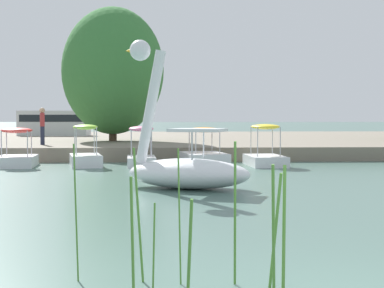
{
  "coord_description": "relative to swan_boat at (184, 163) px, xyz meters",
  "views": [
    {
      "loc": [
        -1.6,
        -4.65,
        1.8
      ],
      "look_at": [
        -0.87,
        10.57,
        1.09
      ],
      "focal_mm": 51.12,
      "sensor_mm": 36.0,
      "label": 1
    }
  ],
  "objects": [
    {
      "name": "shore_bank_far",
      "position": [
        1.13,
        22.35,
        -0.36
      ],
      "size": [
        133.58,
        27.71,
        0.6
      ],
      "primitive_type": "cube",
      "color": "slate",
      "rests_on": "ground_plane"
    },
    {
      "name": "swan_boat",
      "position": [
        0.0,
        0.0,
        0.0
      ],
      "size": [
        3.54,
        2.52,
        3.85
      ],
      "color": "white",
      "rests_on": "ground_plane"
    },
    {
      "name": "pedal_boat_yellow",
      "position": [
        3.31,
        6.63,
        -0.19
      ],
      "size": [
        1.41,
        2.42,
        1.59
      ],
      "color": "white",
      "rests_on": "ground_plane"
    },
    {
      "name": "pedal_boat_orange",
      "position": [
        0.99,
        6.81,
        -0.22
      ],
      "size": [
        1.84,
        2.54,
        1.47
      ],
      "color": "white",
      "rests_on": "ground_plane"
    },
    {
      "name": "pedal_boat_pink",
      "position": [
        -1.4,
        6.71,
        -0.22
      ],
      "size": [
        1.18,
        2.13,
        1.51
      ],
      "color": "white",
      "rests_on": "ground_plane"
    },
    {
      "name": "pedal_boat_lime",
      "position": [
        -3.5,
        6.74,
        -0.2
      ],
      "size": [
        1.53,
        2.28,
        1.58
      ],
      "color": "white",
      "rests_on": "ground_plane"
    },
    {
      "name": "pedal_boat_red",
      "position": [
        -6.03,
        6.66,
        -0.21
      ],
      "size": [
        1.53,
        2.16,
        1.46
      ],
      "color": "white",
      "rests_on": "ground_plane"
    },
    {
      "name": "tree_willow_near_path",
      "position": [
        -3.3,
        15.3,
        3.66
      ],
      "size": [
        7.67,
        7.64,
        7.08
      ],
      "color": "#423323",
      "rests_on": "shore_bank_far"
    },
    {
      "name": "person_on_path",
      "position": [
        -6.12,
        11.32,
        0.87
      ],
      "size": [
        0.25,
        0.27,
        1.7
      ],
      "color": "#23283D",
      "rests_on": "shore_bank_far"
    },
    {
      "name": "parked_van",
      "position": [
        -8.25,
        24.64,
        0.88
      ],
      "size": [
        4.9,
        2.04,
        1.74
      ],
      "color": "silver",
      "rests_on": "shore_bank_far"
    },
    {
      "name": "reed_clump_foreground",
      "position": [
        -0.0,
        -8.43,
        0.01
      ],
      "size": [
        2.27,
        1.05,
        1.56
      ],
      "color": "#4C7F33",
      "rests_on": "ground_plane"
    }
  ]
}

